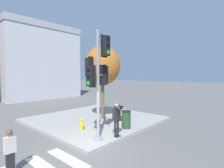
{
  "coord_description": "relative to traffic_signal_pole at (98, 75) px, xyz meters",
  "views": [
    {
      "loc": [
        -5.04,
        -5.87,
        3.31
      ],
      "look_at": [
        1.45,
        -0.04,
        2.85
      ],
      "focal_mm": 28.0,
      "sensor_mm": 36.0,
      "label": 1
    }
  ],
  "objects": [
    {
      "name": "ground_plane",
      "position": [
        -0.7,
        -0.21,
        -3.33
      ],
      "size": [
        160.0,
        160.0,
        0.0
      ],
      "primitive_type": "plane",
      "color": "slate"
    },
    {
      "name": "sidewalk_corner",
      "position": [
        2.8,
        3.29,
        -3.25
      ],
      "size": [
        8.0,
        8.0,
        0.16
      ],
      "color": "#9E9B96",
      "rests_on": "ground_plane"
    },
    {
      "name": "traffic_signal_pole",
      "position": [
        0.0,
        0.0,
        0.0
      ],
      "size": [
        1.37,
        1.36,
        5.28
      ],
      "color": "#939399",
      "rests_on": "sidewalk_corner"
    },
    {
      "name": "person_photographer",
      "position": [
        0.96,
        -0.4,
        -2.15
      ],
      "size": [
        0.58,
        0.54,
        1.7
      ],
      "color": "black",
      "rests_on": "sidewalk_corner"
    },
    {
      "name": "pedestrian_distant",
      "position": [
        -3.8,
        0.19,
        -2.52
      ],
      "size": [
        0.34,
        0.2,
        1.53
      ],
      "color": "black",
      "rests_on": "ground_plane"
    },
    {
      "name": "street_tree",
      "position": [
        3.02,
        2.7,
        0.62
      ],
      "size": [
        2.53,
        2.53,
        5.2
      ],
      "color": "brown",
      "rests_on": "sidewalk_corner"
    },
    {
      "name": "fire_hydrant",
      "position": [
        0.38,
        1.74,
        -2.82
      ],
      "size": [
        0.18,
        0.24,
        0.7
      ],
      "color": "yellow",
      "rests_on": "sidewalk_corner"
    },
    {
      "name": "trash_bin",
      "position": [
        2.38,
        0.09,
        -2.65
      ],
      "size": [
        0.55,
        0.55,
        1.03
      ],
      "color": "#234728",
      "rests_on": "sidewalk_corner"
    },
    {
      "name": "building_right",
      "position": [
        6.08,
        21.45,
        1.83
      ],
      "size": [
        10.56,
        11.37,
        10.3
      ],
      "color": "#BCBCC1",
      "rests_on": "ground_plane"
    }
  ]
}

